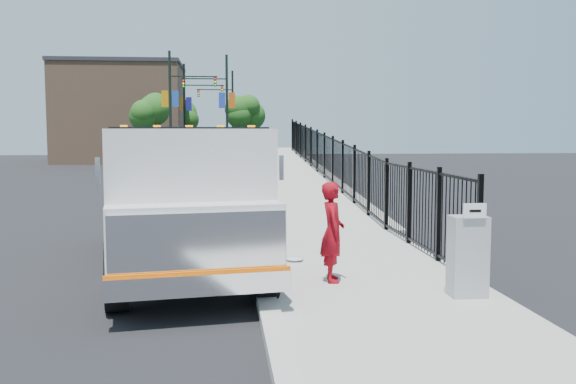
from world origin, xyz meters
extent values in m
plane|color=black|center=(0.00, 0.00, 0.00)|extent=(120.00, 120.00, 0.00)
cube|color=#9E998E|center=(1.93, -2.00, 0.06)|extent=(3.55, 12.00, 0.12)
cube|color=#ADAAA3|center=(0.00, -2.00, 0.08)|extent=(0.30, 12.00, 0.16)
cube|color=#9E998E|center=(2.12, 16.00, 0.00)|extent=(3.95, 24.06, 3.19)
cube|color=black|center=(3.55, 12.00, 0.90)|extent=(0.10, 28.00, 1.80)
cube|color=black|center=(-1.59, 0.79, 0.58)|extent=(2.10, 7.28, 0.23)
cube|color=silver|center=(-1.23, -1.62, 1.64)|extent=(2.80, 2.67, 2.12)
cube|color=silver|center=(-1.04, -2.93, 1.11)|extent=(2.57, 1.10, 1.06)
cube|color=silver|center=(-0.98, -3.32, 1.11)|extent=(2.42, 0.44, 0.90)
cube|color=silver|center=(-0.97, -3.40, 0.58)|extent=(2.54, 0.56, 0.30)
cube|color=#EC5903|center=(-0.97, -3.40, 0.74)|extent=(2.52, 0.42, 0.06)
cube|color=black|center=(-1.19, -1.88, 2.28)|extent=(2.51, 1.70, 0.90)
cube|color=silver|center=(-1.79, 2.15, 1.64)|extent=(3.16, 4.77, 1.80)
cube|color=silver|center=(-2.39, -2.86, 2.12)|extent=(0.07, 0.07, 0.37)
cube|color=silver|center=(0.23, -2.48, 2.12)|extent=(0.07, 0.07, 0.37)
cube|color=orange|center=(-2.08, -2.39, 2.72)|extent=(0.12, 0.10, 0.06)
cube|color=orange|center=(-1.61, -2.32, 2.72)|extent=(0.12, 0.10, 0.06)
cube|color=orange|center=(-1.14, -2.25, 2.72)|extent=(0.12, 0.10, 0.06)
cube|color=orange|center=(-0.67, -2.18, 2.72)|extent=(0.12, 0.10, 0.06)
cube|color=orange|center=(-0.20, -2.11, 2.72)|extent=(0.12, 0.10, 0.06)
cylinder|color=black|center=(-2.23, -2.52, 0.53)|extent=(0.49, 1.10, 1.06)
cylinder|color=black|center=(-0.02, -2.19, 0.53)|extent=(0.49, 1.10, 1.06)
cylinder|color=black|center=(-2.98, 2.62, 0.53)|extent=(0.49, 1.10, 1.06)
cylinder|color=black|center=(-0.78, 2.94, 0.53)|extent=(0.49, 1.10, 1.06)
cylinder|color=black|center=(-3.15, 3.77, 0.53)|extent=(0.49, 1.10, 1.06)
cylinder|color=black|center=(-0.95, 4.09, 0.53)|extent=(0.49, 1.10, 1.06)
imported|color=maroon|center=(1.19, -1.47, 0.97)|extent=(0.44, 0.64, 1.69)
cube|color=gray|center=(3.10, -2.66, 0.75)|extent=(0.55, 0.40, 1.25)
cube|color=white|center=(3.10, -2.88, 1.48)|extent=(0.35, 0.04, 0.22)
ellipsoid|color=silver|center=(0.75, 0.27, 0.16)|extent=(0.35, 0.35, 0.09)
cylinder|color=black|center=(-4.07, 32.25, 4.00)|extent=(0.18, 0.18, 8.00)
cube|color=black|center=(-2.47, 32.25, 6.30)|extent=(3.20, 0.08, 0.08)
cube|color=black|center=(-1.03, 32.25, 5.95)|extent=(0.18, 0.22, 0.60)
cube|color=#194492|center=(-3.72, 32.25, 4.80)|extent=(0.45, 0.04, 1.10)
cube|color=#C17B07|center=(-4.42, 32.25, 4.80)|extent=(0.45, 0.04, 1.10)
cylinder|color=black|center=(-0.23, 34.11, 4.00)|extent=(0.18, 0.18, 8.00)
cube|color=black|center=(-1.83, 34.11, 6.30)|extent=(3.20, 0.08, 0.08)
cube|color=black|center=(-3.27, 34.11, 5.95)|extent=(0.18, 0.22, 0.60)
cube|color=#C14D0E|center=(0.12, 34.11, 4.80)|extent=(0.45, 0.04, 1.10)
cube|color=#2038A3|center=(-0.58, 34.11, 4.80)|extent=(0.45, 0.04, 1.10)
cylinder|color=black|center=(-3.59, 40.76, 4.00)|extent=(0.18, 0.18, 8.00)
cube|color=black|center=(-1.99, 40.76, 6.30)|extent=(3.20, 0.08, 0.08)
cube|color=black|center=(-0.55, 40.76, 5.95)|extent=(0.18, 0.22, 0.60)
cube|color=navy|center=(-3.24, 40.76, 4.80)|extent=(0.45, 0.04, 1.10)
cube|color=orange|center=(-3.94, 40.76, 4.80)|extent=(0.45, 0.04, 1.10)
cylinder|color=black|center=(0.40, 46.32, 4.00)|extent=(0.18, 0.18, 8.00)
cube|color=black|center=(-1.20, 46.32, 6.30)|extent=(3.20, 0.08, 0.08)
cube|color=black|center=(-2.64, 46.32, 5.95)|extent=(0.18, 0.22, 0.60)
cube|color=#F24D08|center=(0.75, 46.32, 4.80)|extent=(0.45, 0.04, 1.10)
cube|color=navy|center=(0.05, 46.32, 4.80)|extent=(0.45, 0.04, 1.10)
cylinder|color=#382314|center=(-5.40, 35.01, 1.60)|extent=(0.36, 0.36, 3.20)
sphere|color=#194714|center=(-5.40, 35.01, 4.00)|extent=(2.34, 2.34, 2.34)
cylinder|color=#382314|center=(0.95, 38.62, 1.60)|extent=(0.36, 0.36, 3.20)
sphere|color=#194714|center=(0.95, 38.62, 4.00)|extent=(2.05, 2.05, 2.05)
cylinder|color=#382314|center=(-4.19, 48.92, 1.60)|extent=(0.36, 0.36, 3.20)
sphere|color=#194714|center=(-4.19, 48.92, 4.00)|extent=(2.63, 2.63, 2.63)
cube|color=#8C664C|center=(-9.00, 44.00, 4.00)|extent=(10.00, 10.00, 8.00)
camera|label=1|loc=(-0.66, -12.04, 2.68)|focal=40.00mm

